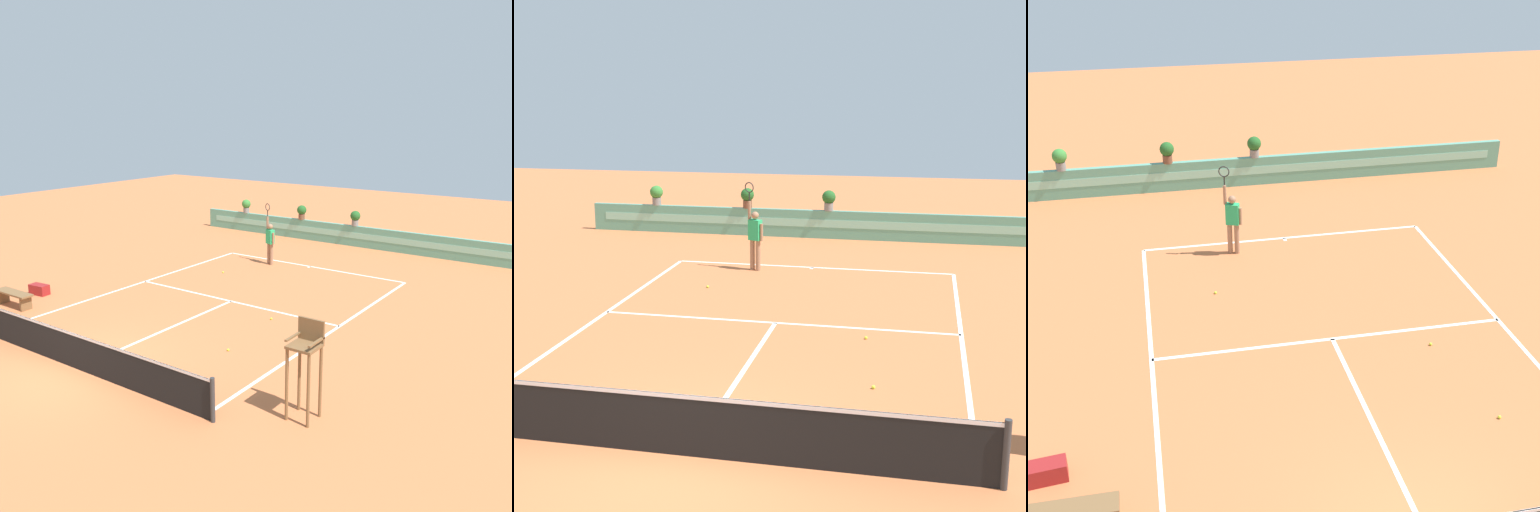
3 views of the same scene
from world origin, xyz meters
TOP-DOWN VIEW (x-y plane):
  - ground_plane at (0.00, 6.00)m, footprint 60.00×60.00m
  - court_lines at (0.00, 6.72)m, footprint 8.32×11.94m
  - net at (0.00, 0.00)m, footprint 8.92×0.10m
  - back_wall_barrier at (0.00, 16.39)m, footprint 18.00×0.21m
  - tennis_player at (-1.60, 11.24)m, footprint 0.59×0.34m
  - tennis_ball_near_baseline at (2.11, 5.70)m, footprint 0.07×0.07m
  - tennis_ball_mid_court at (-2.39, 9.01)m, footprint 0.07×0.07m
  - tennis_ball_by_sideline at (2.47, 3.04)m, footprint 0.07×0.07m
  - potted_plant_left at (-3.08, 16.39)m, footprint 0.48×0.48m
  - potted_plant_centre at (-0.12, 16.39)m, footprint 0.48×0.48m
  - potted_plant_far_left at (-6.54, 16.39)m, footprint 0.48×0.48m

SIDE VIEW (x-z plane):
  - ground_plane at x=0.00m, z-range 0.00..0.00m
  - court_lines at x=0.00m, z-range 0.00..0.01m
  - tennis_ball_near_baseline at x=2.11m, z-range 0.00..0.07m
  - tennis_ball_mid_court at x=-2.39m, z-range 0.00..0.07m
  - tennis_ball_by_sideline at x=2.47m, z-range 0.00..0.07m
  - back_wall_barrier at x=0.00m, z-range 0.00..1.00m
  - net at x=0.00m, z-range 0.01..1.01m
  - tennis_player at x=-1.60m, z-range -0.24..2.34m
  - potted_plant_left at x=-3.08m, z-range 1.05..1.78m
  - potted_plant_centre at x=-0.12m, z-range 1.05..1.78m
  - potted_plant_far_left at x=-6.54m, z-range 1.05..1.78m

